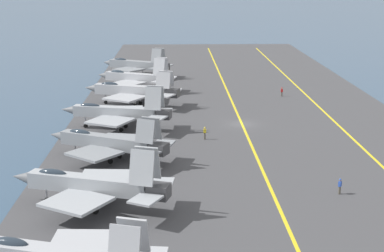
% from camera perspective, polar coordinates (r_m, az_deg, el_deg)
% --- Properties ---
extents(ground_plane, '(2000.00, 2000.00, 0.00)m').
position_cam_1_polar(ground_plane, '(88.97, 4.85, -0.04)').
color(ground_plane, '#334C66').
extents(carrier_deck, '(198.39, 52.18, 0.40)m').
position_cam_1_polar(carrier_deck, '(88.92, 4.85, 0.08)').
color(carrier_deck, '#424244').
rests_on(carrier_deck, ground).
extents(deck_stripe_foul_line, '(178.55, 0.65, 0.01)m').
position_cam_1_polar(deck_stripe_foul_line, '(91.61, 13.81, 0.27)').
color(deck_stripe_foul_line, yellow).
rests_on(deck_stripe_foul_line, carrier_deck).
extents(deck_stripe_centerline, '(178.55, 0.36, 0.01)m').
position_cam_1_polar(deck_stripe_centerline, '(88.86, 4.86, 0.21)').
color(deck_stripe_centerline, yellow).
rests_on(deck_stripe_centerline, carrier_deck).
extents(parked_jet_second, '(12.23, 16.44, 6.59)m').
position_cam_1_polar(parked_jet_second, '(57.45, -9.64, -5.59)').
color(parked_jet_second, '#9EA3A8').
rests_on(parked_jet_second, carrier_deck).
extents(parked_jet_third, '(12.19, 16.21, 5.85)m').
position_cam_1_polar(parked_jet_third, '(71.71, -8.05, -1.57)').
color(parked_jet_third, gray).
rests_on(parked_jet_third, carrier_deck).
extents(parked_jet_fourth, '(12.47, 16.58, 6.64)m').
position_cam_1_polar(parked_jet_fourth, '(85.39, -7.16, 1.35)').
color(parked_jet_fourth, '#9EA3A8').
rests_on(parked_jet_fourth, carrier_deck).
extents(parked_jet_fifth, '(13.27, 17.14, 6.21)m').
position_cam_1_polar(parked_jet_fifth, '(100.44, -5.75, 3.44)').
color(parked_jet_fifth, '#A8AAAF').
rests_on(parked_jet_fifth, carrier_deck).
extents(parked_jet_sixth, '(13.02, 15.74, 6.73)m').
position_cam_1_polar(parked_jet_sixth, '(112.87, -5.43, 4.70)').
color(parked_jet_sixth, '#A8AAAF').
rests_on(parked_jet_sixth, carrier_deck).
extents(parked_jet_seventh, '(12.42, 16.01, 6.47)m').
position_cam_1_polar(parked_jet_seventh, '(128.59, -5.41, 5.93)').
color(parked_jet_seventh, gray).
rests_on(parked_jet_seventh, carrier_deck).
extents(crew_red_vest, '(0.29, 0.40, 1.66)m').
position_cam_1_polar(crew_red_vest, '(109.18, 8.70, 3.33)').
color(crew_red_vest, '#4C473D').
rests_on(crew_red_vest, carrier_deck).
extents(crew_yellow_vest, '(0.27, 0.39, 1.77)m').
position_cam_1_polar(crew_yellow_vest, '(80.20, 1.24, -0.64)').
color(crew_yellow_vest, '#4C473D').
rests_on(crew_yellow_vest, carrier_deck).
extents(crew_blue_vest, '(0.46, 0.43, 1.68)m').
position_cam_1_polar(crew_blue_vest, '(62.71, 14.15, -5.63)').
color(crew_blue_vest, '#4C473D').
rests_on(crew_blue_vest, carrier_deck).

